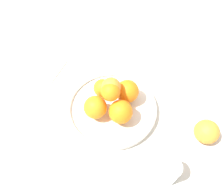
% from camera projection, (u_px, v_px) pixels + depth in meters
% --- Properties ---
extents(ground_plane, '(4.00, 4.00, 0.00)m').
position_uv_depth(ground_plane, '(112.00, 110.00, 0.81)').
color(ground_plane, beige).
extents(fruit_bowl, '(0.33, 0.33, 0.03)m').
position_uv_depth(fruit_bowl, '(112.00, 108.00, 0.80)').
color(fruit_bowl, silver).
rests_on(fruit_bowl, ground_plane).
extents(orange_pile, '(0.19, 0.18, 0.13)m').
position_uv_depth(orange_pile, '(113.00, 98.00, 0.74)').
color(orange_pile, orange).
rests_on(orange_pile, fruit_bowl).
extents(stray_orange, '(0.08, 0.08, 0.08)m').
position_uv_depth(stray_orange, '(207.00, 132.00, 0.72)').
color(stray_orange, orange).
rests_on(stray_orange, ground_plane).
extents(drinking_glass, '(0.06, 0.06, 0.09)m').
position_uv_depth(drinking_glass, '(168.00, 172.00, 0.63)').
color(drinking_glass, silver).
rests_on(drinking_glass, ground_plane).
extents(napkin_folded, '(0.14, 0.14, 0.01)m').
position_uv_depth(napkin_folded, '(46.00, 67.00, 0.93)').
color(napkin_folded, beige).
rests_on(napkin_folded, ground_plane).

